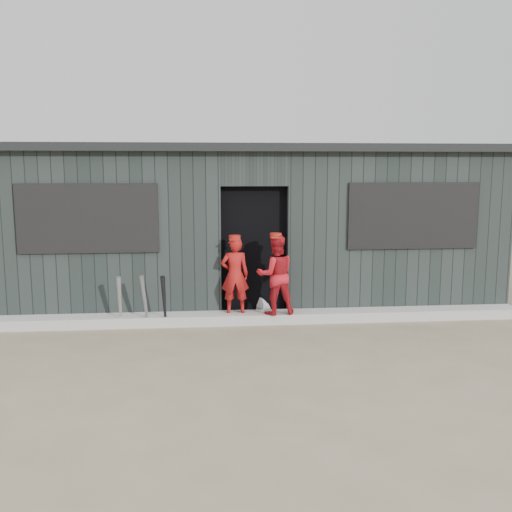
{
  "coord_description": "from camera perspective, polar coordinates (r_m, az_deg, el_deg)",
  "views": [
    {
      "loc": [
        -0.75,
        -6.33,
        2.27
      ],
      "look_at": [
        0.0,
        1.8,
        1.0
      ],
      "focal_mm": 40.0,
      "sensor_mm": 36.0,
      "label": 1
    }
  ],
  "objects": [
    {
      "name": "player_grey_back",
      "position": [
        8.85,
        0.79,
        -2.27
      ],
      "size": [
        0.66,
        0.59,
        1.13
      ],
      "primitive_type": "imported",
      "rotation": [
        0.0,
        0.0,
        3.66
      ],
      "color": "#B3B3B3",
      "rests_on": "ground"
    },
    {
      "name": "player_red_left",
      "position": [
        8.35,
        -2.13,
        -1.92
      ],
      "size": [
        0.41,
        0.27,
        1.13
      ],
      "primitive_type": "imported",
      "rotation": [
        0.0,
        0.0,
        3.14
      ],
      "color": "#9D1413",
      "rests_on": "curb"
    },
    {
      "name": "bat_left",
      "position": [
        8.32,
        -13.46,
        -4.49
      ],
      "size": [
        0.09,
        0.28,
        0.78
      ],
      "primitive_type": "cone",
      "rotation": [
        0.27,
        0.0,
        0.08
      ],
      "color": "#92929A",
      "rests_on": "ground"
    },
    {
      "name": "curb",
      "position": [
        8.48,
        -0.01,
        -6.17
      ],
      "size": [
        8.0,
        0.36,
        0.15
      ],
      "primitive_type": "cube",
      "color": "#A6A6A1",
      "rests_on": "ground"
    },
    {
      "name": "bat_mid",
      "position": [
        8.24,
        -11.06,
        -4.48
      ],
      "size": [
        0.15,
        0.25,
        0.79
      ],
      "primitive_type": "cone",
      "rotation": [
        0.22,
        0.0,
        -0.35
      ],
      "color": "gray",
      "rests_on": "ground"
    },
    {
      "name": "bat_right",
      "position": [
        8.23,
        -9.16,
        -4.53
      ],
      "size": [
        0.1,
        0.22,
        0.77
      ],
      "primitive_type": "cone",
      "rotation": [
        0.19,
        0.0,
        -0.14
      ],
      "color": "black",
      "rests_on": "ground"
    },
    {
      "name": "player_red_right",
      "position": [
        8.28,
        1.97,
        -1.87
      ],
      "size": [
        0.61,
        0.5,
        1.16
      ],
      "primitive_type": "imported",
      "rotation": [
        0.0,
        0.0,
        3.25
      ],
      "color": "#B5161F",
      "rests_on": "curb"
    },
    {
      "name": "dugout",
      "position": [
        9.92,
        -0.91,
        3.15
      ],
      "size": [
        8.3,
        3.3,
        2.62
      ],
      "color": "black",
      "rests_on": "ground"
    },
    {
      "name": "ground",
      "position": [
        6.77,
        1.42,
        -10.76
      ],
      "size": [
        80.0,
        80.0,
        0.0
      ],
      "primitive_type": "plane",
      "color": "#746750",
      "rests_on": "ground"
    }
  ]
}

